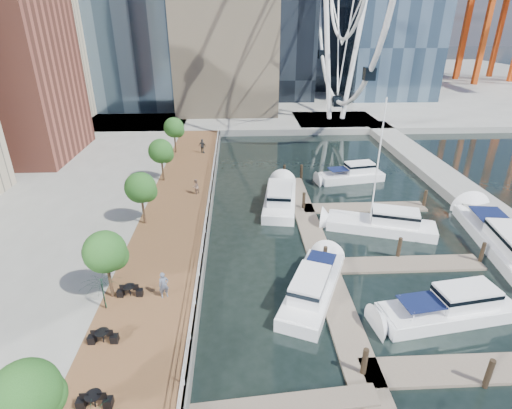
{
  "coord_description": "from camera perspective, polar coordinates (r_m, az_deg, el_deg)",
  "views": [
    {
      "loc": [
        -3.32,
        -16.86,
        17.0
      ],
      "look_at": [
        -1.87,
        13.01,
        3.0
      ],
      "focal_mm": 28.0,
      "sensor_mm": 36.0,
      "label": 1
    }
  ],
  "objects": [
    {
      "name": "pedestrian_mid",
      "position": [
        40.22,
        -8.62,
        2.53
      ],
      "size": [
        0.94,
        0.94,
        1.54
      ],
      "primitive_type": "imported",
      "rotation": [
        0.0,
        0.0,
        -2.34
      ],
      "color": "#86685C",
      "rests_on": "boardwalk"
    },
    {
      "name": "yacht_foreground",
      "position": [
        28.51,
        25.47,
        -14.41
      ],
      "size": [
        9.76,
        3.95,
        2.15
      ],
      "primitive_type": null,
      "rotation": [
        0.0,
        0.0,
        1.72
      ],
      "color": "white",
      "rests_on": "ground"
    },
    {
      "name": "ground",
      "position": [
        24.17,
        6.31,
        -19.8
      ],
      "size": [
        520.0,
        520.0,
        0.0
      ],
      "primitive_type": "plane",
      "color": "black",
      "rests_on": "ground"
    },
    {
      "name": "pedestrian_far",
      "position": [
        52.78,
        -7.66,
        8.27
      ],
      "size": [
        1.17,
        0.94,
        1.86
      ],
      "primitive_type": "imported",
      "rotation": [
        0.0,
        0.0,
        2.61
      ],
      "color": "#2D3138",
      "rests_on": "boardwalk"
    },
    {
      "name": "moored_yachts",
      "position": [
        35.63,
        18.43,
        -4.83
      ],
      "size": [
        22.44,
        38.9,
        11.5
      ],
      "color": "white",
      "rests_on": "ground"
    },
    {
      "name": "railing",
      "position": [
        35.53,
        -6.98,
        -0.93
      ],
      "size": [
        0.1,
        60.0,
        1.05
      ],
      "primitive_type": null,
      "color": "white",
      "rests_on": "boardwalk"
    },
    {
      "name": "floating_docks",
      "position": [
        33.47,
        17.43,
        -5.75
      ],
      "size": [
        16.0,
        34.0,
        2.6
      ],
      "color": "#6D6051",
      "rests_on": "ground"
    },
    {
      "name": "boardwalk",
      "position": [
        36.32,
        -11.47,
        -2.47
      ],
      "size": [
        6.0,
        60.0,
        1.0
      ],
      "primitive_type": "cube",
      "color": "brown",
      "rests_on": "ground"
    },
    {
      "name": "seawall",
      "position": [
        35.98,
        -6.74,
        -2.4
      ],
      "size": [
        0.25,
        60.0,
        1.0
      ],
      "primitive_type": "cube",
      "color": "#595954",
      "rests_on": "ground"
    },
    {
      "name": "pedestrian_near",
      "position": [
        26.05,
        -13.04,
        -11.15
      ],
      "size": [
        0.75,
        0.63,
        1.76
      ],
      "primitive_type": "imported",
      "rotation": [
        0.0,
        0.0,
        0.37
      ],
      "color": "#50586B",
      "rests_on": "boardwalk"
    },
    {
      "name": "street_trees",
      "position": [
        34.34,
        -16.19,
        2.32
      ],
      "size": [
        2.6,
        42.6,
        4.6
      ],
      "color": "#3F2B1C",
      "rests_on": "ground"
    },
    {
      "name": "cafe_seating",
      "position": [
        20.62,
        -24.81,
        -23.88
      ],
      "size": [
        5.27,
        14.56,
        2.57
      ],
      "color": "#103D19",
      "rests_on": "ground"
    },
    {
      "name": "breakwater",
      "position": [
        46.63,
        27.47,
        1.41
      ],
      "size": [
        4.0,
        60.0,
        1.0
      ],
      "primitive_type": "cube",
      "color": "gray",
      "rests_on": "ground"
    },
    {
      "name": "port_cranes",
      "position": [
        133.08,
        32.27,
        22.92
      ],
      "size": [
        40.0,
        52.0,
        38.0
      ],
      "color": "#D84C14",
      "rests_on": "ground"
    },
    {
      "name": "pier",
      "position": [
        72.9,
        11.27,
        11.53
      ],
      "size": [
        14.0,
        12.0,
        1.0
      ],
      "primitive_type": "cube",
      "color": "gray",
      "rests_on": "ground"
    },
    {
      "name": "land_far",
      "position": [
        120.04,
        -1.22,
        17.18
      ],
      "size": [
        200.0,
        114.0,
        1.0
      ],
      "primitive_type": "cube",
      "color": "gray",
      "rests_on": "ground"
    },
    {
      "name": "cafe_tables",
      "position": [
        22.7,
        -21.52,
        -20.66
      ],
      "size": [
        2.5,
        13.7,
        0.74
      ],
      "color": "black",
      "rests_on": "ground"
    }
  ]
}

